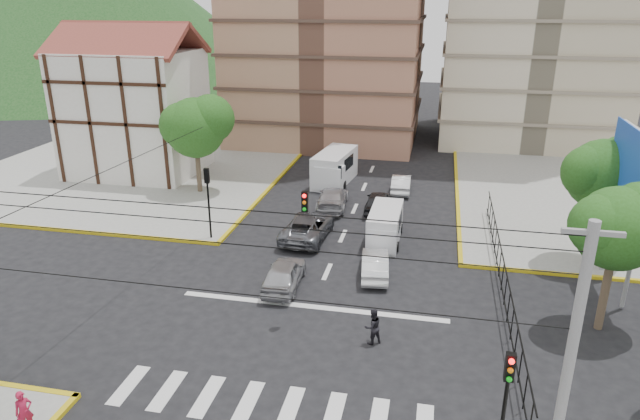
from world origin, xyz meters
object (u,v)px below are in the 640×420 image
(car_white_front_right, at_px, (375,264))
(traffic_light_se, at_px, (506,396))
(car_silver_front_left, at_px, (284,274))
(traffic_light_nw, at_px, (208,192))
(van_right_lane, at_px, (385,227))
(van_left_lane, at_px, (334,169))
(pedestrian_crosswalk, at_px, (373,327))
(pedestrian_sw_corner, at_px, (24,412))

(car_white_front_right, bearing_deg, traffic_light_se, 105.37)
(traffic_light_se, xyz_separation_m, car_silver_front_left, (-9.64, 10.69, -2.38))
(traffic_light_nw, relative_size, van_right_lane, 0.97)
(van_left_lane, bearing_deg, van_right_lane, -56.94)
(traffic_light_se, distance_m, car_silver_front_left, 14.59)
(van_right_lane, distance_m, car_white_front_right, 4.45)
(pedestrian_crosswalk, bearing_deg, traffic_light_nw, -75.81)
(traffic_light_se, height_order, pedestrian_crosswalk, traffic_light_se)
(van_left_lane, bearing_deg, traffic_light_nw, -105.32)
(van_right_lane, relative_size, car_white_front_right, 1.15)
(traffic_light_se, relative_size, car_silver_front_left, 1.03)
(pedestrian_crosswalk, bearing_deg, van_left_lane, -111.63)
(traffic_light_nw, height_order, pedestrian_sw_corner, traffic_light_nw)
(car_silver_front_left, relative_size, pedestrian_crosswalk, 2.64)
(car_silver_front_left, height_order, car_white_front_right, car_silver_front_left)
(car_silver_front_left, xyz_separation_m, pedestrian_sw_corner, (-5.77, -11.96, 0.20))
(van_right_lane, distance_m, pedestrian_crosswalk, 10.81)
(car_white_front_right, bearing_deg, traffic_light_nw, -21.27)
(traffic_light_nw, distance_m, van_left_lane, 13.73)
(van_left_lane, xyz_separation_m, car_white_front_right, (5.03, -15.20, -0.59))
(car_silver_front_left, bearing_deg, van_left_lane, -90.27)
(traffic_light_se, relative_size, car_white_front_right, 1.11)
(van_left_lane, relative_size, car_white_front_right, 1.49)
(traffic_light_nw, bearing_deg, car_white_front_right, -14.55)
(pedestrian_sw_corner, bearing_deg, car_silver_front_left, 12.01)
(pedestrian_sw_corner, xyz_separation_m, pedestrian_crosswalk, (10.81, 7.82, -0.12))
(car_white_front_right, bearing_deg, van_right_lane, -97.46)
(car_white_front_right, bearing_deg, van_left_lane, -78.39)
(traffic_light_se, distance_m, van_left_lane, 29.99)
(van_right_lane, bearing_deg, pedestrian_sw_corner, -118.03)
(van_left_lane, bearing_deg, pedestrian_sw_corner, -92.17)
(van_right_lane, relative_size, pedestrian_crosswalk, 2.80)
(traffic_light_se, bearing_deg, van_right_lane, 106.63)
(van_right_lane, bearing_deg, traffic_light_se, -72.63)
(pedestrian_sw_corner, relative_size, pedestrian_crosswalk, 0.96)
(car_silver_front_left, bearing_deg, van_right_lane, -126.18)
(traffic_light_nw, relative_size, pedestrian_sw_corner, 2.83)
(traffic_light_se, xyz_separation_m, car_white_front_right, (-5.24, 12.91, -2.46))
(car_white_front_right, xyz_separation_m, pedestrian_sw_corner, (-10.17, -14.18, 0.28))
(traffic_light_nw, distance_m, pedestrian_sw_corner, 17.01)
(van_left_lane, xyz_separation_m, pedestrian_crosswalk, (5.67, -21.56, -0.43))
(traffic_light_se, distance_m, traffic_light_nw, 22.06)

